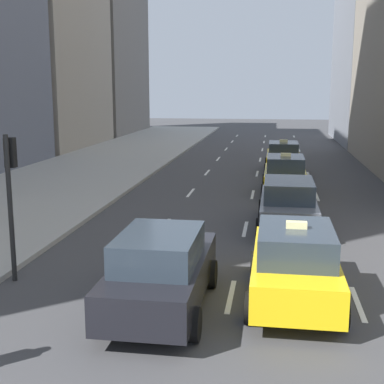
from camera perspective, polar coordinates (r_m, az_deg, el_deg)
name	(u,v)px	position (r m, az deg, el deg)	size (l,w,h in m)	color
sidewalk_left	(97,166)	(32.56, -10.13, 2.74)	(8.00, 66.00, 0.15)	#9E9E99
lane_markings	(255,183)	(26.91, 6.75, 0.97)	(5.72, 56.00, 0.01)	white
taxi_lead	(295,263)	(12.05, 10.89, -7.47)	(2.02, 4.40, 1.87)	yellow
taxi_second	(285,175)	(24.14, 9.89, 1.84)	(2.02, 4.40, 1.87)	yellow
taxi_third	(283,157)	(30.37, 9.69, 3.70)	(2.02, 4.40, 1.87)	yellow
sedan_black_near	(161,270)	(11.41, -3.29, -8.30)	(2.02, 4.52, 1.75)	black
sedan_silver_behind	(288,204)	(18.16, 10.21, -1.23)	(2.02, 4.65, 1.70)	#565B66
traffic_light_pole	(11,184)	(13.53, -18.79, 0.85)	(0.24, 0.42, 3.60)	black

